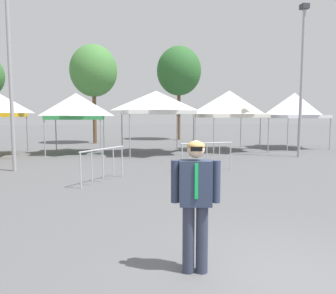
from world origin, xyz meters
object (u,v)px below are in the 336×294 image
at_px(light_pole_near_lift, 9,56).
at_px(crowd_barrier_by_lift, 207,151).
at_px(canopy_tent_behind_right, 294,105).
at_px(person_foreground, 196,197).
at_px(light_pole_opposite_side, 302,71).
at_px(crowd_barrier_near_person, 103,159).
at_px(canopy_tent_left_of_center, 229,104).
at_px(tree_behind_tents_center, 179,71).
at_px(tree_behind_tents_left, 94,71).
at_px(canopy_tent_behind_left, 156,103).
at_px(canopy_tent_right_of_center, 76,106).

xyz_separation_m(light_pole_near_lift, crowd_barrier_by_lift, (7.18, -1.41, -3.51)).
distance_m(canopy_tent_behind_right, person_foreground, 18.27).
bearing_deg(light_pole_opposite_side, crowd_barrier_near_person, -155.87).
bearing_deg(light_pole_opposite_side, person_foreground, -129.12).
height_order(canopy_tent_left_of_center, tree_behind_tents_center, tree_behind_tents_center).
bearing_deg(canopy_tent_left_of_center, light_pole_opposite_side, -55.88).
relative_size(canopy_tent_behind_right, light_pole_opposite_side, 0.47).
height_order(canopy_tent_left_of_center, crowd_barrier_by_lift, canopy_tent_left_of_center).
distance_m(canopy_tent_behind_right, tree_behind_tents_left, 14.27).
relative_size(canopy_tent_left_of_center, tree_behind_tents_center, 0.46).
bearing_deg(crowd_barrier_near_person, tree_behind_tents_left, 91.93).
bearing_deg(person_foreground, canopy_tent_behind_right, 53.31).
bearing_deg(light_pole_opposite_side, light_pole_near_lift, -173.22).
bearing_deg(canopy_tent_left_of_center, tree_behind_tents_center, 95.52).
xyz_separation_m(light_pole_near_lift, tree_behind_tents_left, (2.79, 11.84, 1.10)).
bearing_deg(tree_behind_tents_left, canopy_tent_left_of_center, -40.59).
xyz_separation_m(tree_behind_tents_center, crowd_barrier_by_lift, (-2.66, -15.51, -5.09)).
xyz_separation_m(light_pole_near_lift, light_pole_opposite_side, (13.08, 1.55, 0.04)).
relative_size(light_pole_near_lift, crowd_barrier_by_lift, 3.54).
bearing_deg(canopy_tent_behind_left, canopy_tent_behind_right, 6.87).
height_order(light_pole_near_lift, tree_behind_tents_center, tree_behind_tents_center).
height_order(light_pole_opposite_side, crowd_barrier_near_person, light_pole_opposite_side).
height_order(canopy_tent_behind_left, crowd_barrier_by_lift, canopy_tent_behind_left).
xyz_separation_m(tree_behind_tents_left, tree_behind_tents_center, (7.05, 2.26, 0.47)).
bearing_deg(tree_behind_tents_center, canopy_tent_right_of_center, -132.84).
bearing_deg(tree_behind_tents_center, light_pole_near_lift, -124.92).
height_order(canopy_tent_behind_left, person_foreground, canopy_tent_behind_left).
bearing_deg(light_pole_opposite_side, canopy_tent_behind_right, 60.61).
height_order(canopy_tent_right_of_center, light_pole_near_lift, light_pole_near_lift).
distance_m(canopy_tent_left_of_center, crowd_barrier_by_lift, 7.63).
bearing_deg(canopy_tent_behind_right, crowd_barrier_near_person, -145.21).
xyz_separation_m(canopy_tent_left_of_center, tree_behind_tents_center, (-0.87, 9.05, 3.08)).
xyz_separation_m(light_pole_near_lift, tree_behind_tents_center, (9.84, 14.10, 1.58)).
bearing_deg(crowd_barrier_near_person, light_pole_near_lift, 139.27).
distance_m(canopy_tent_right_of_center, crowd_barrier_by_lift, 8.92).
distance_m(person_foreground, tree_behind_tents_left, 21.40).
relative_size(canopy_tent_behind_right, light_pole_near_lift, 0.48).
xyz_separation_m(light_pole_opposite_side, tree_behind_tents_left, (-10.29, 10.28, 1.06)).
xyz_separation_m(canopy_tent_right_of_center, canopy_tent_behind_left, (4.29, -1.12, 0.20)).
bearing_deg(canopy_tent_behind_left, tree_behind_tents_center, 69.44).
bearing_deg(light_pole_near_lift, light_pole_opposite_side, 6.78).
bearing_deg(person_foreground, tree_behind_tents_center, 76.90).
xyz_separation_m(canopy_tent_left_of_center, crowd_barrier_by_lift, (-3.53, -6.46, -2.01)).
xyz_separation_m(canopy_tent_left_of_center, crowd_barrier_near_person, (-7.43, -7.88, -2.01)).
distance_m(canopy_tent_right_of_center, crowd_barrier_near_person, 8.70).
relative_size(light_pole_opposite_side, tree_behind_tents_center, 0.95).
relative_size(light_pole_near_lift, tree_behind_tents_center, 0.94).
xyz_separation_m(canopy_tent_behind_right, light_pole_near_lift, (-15.32, -5.53, 1.54)).
height_order(canopy_tent_left_of_center, light_pole_near_lift, light_pole_near_lift).
bearing_deg(crowd_barrier_by_lift, canopy_tent_behind_right, 40.46).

